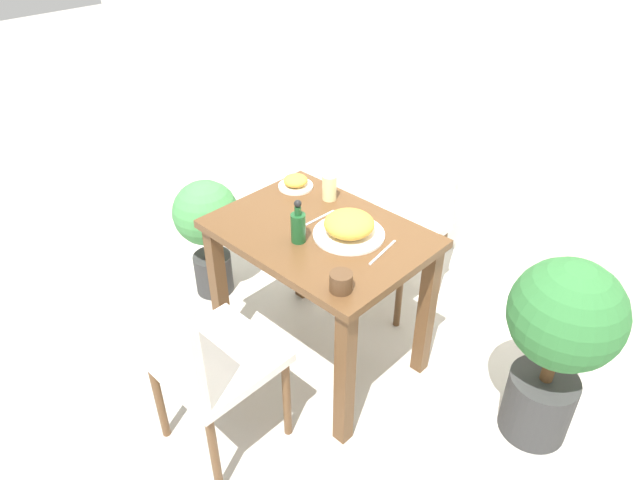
# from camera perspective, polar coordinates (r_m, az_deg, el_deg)

# --- Properties ---
(ground_plane) EXTENTS (16.00, 16.00, 0.00)m
(ground_plane) POSITION_cam_1_polar(r_m,az_deg,el_deg) (2.82, 0.00, -11.44)
(ground_plane) COLOR #B7B2A8
(wall_back) EXTENTS (8.00, 0.05, 2.60)m
(wall_back) POSITION_cam_1_polar(r_m,az_deg,el_deg) (3.08, 17.29, 19.35)
(wall_back) COLOR beige
(wall_back) RESTS_ON ground_plane
(dining_table) EXTENTS (0.88, 0.64, 0.73)m
(dining_table) POSITION_cam_1_polar(r_m,az_deg,el_deg) (2.43, 0.00, -1.70)
(dining_table) COLOR brown
(dining_table) RESTS_ON ground_plane
(chair_near) EXTENTS (0.42, 0.42, 0.90)m
(chair_near) POSITION_cam_1_polar(r_m,az_deg,el_deg) (2.15, -12.13, -11.27)
(chair_near) COLOR silver
(chair_near) RESTS_ON ground_plane
(chair_far) EXTENTS (0.42, 0.42, 0.90)m
(chair_far) POSITION_cam_1_polar(r_m,az_deg,el_deg) (2.95, 8.66, 3.11)
(chair_far) COLOR silver
(chair_far) RESTS_ON ground_plane
(food_plate) EXTENTS (0.29, 0.29, 0.10)m
(food_plate) POSITION_cam_1_polar(r_m,az_deg,el_deg) (2.30, 2.92, 1.40)
(food_plate) COLOR white
(food_plate) RESTS_ON dining_table
(side_plate) EXTENTS (0.16, 0.16, 0.06)m
(side_plate) POSITION_cam_1_polar(r_m,az_deg,el_deg) (2.66, -2.46, 5.78)
(side_plate) COLOR white
(side_plate) RESTS_ON dining_table
(drink_cup) EXTENTS (0.08, 0.08, 0.07)m
(drink_cup) POSITION_cam_1_polar(r_m,az_deg,el_deg) (2.02, 2.12, -4.20)
(drink_cup) COLOR #4C331E
(drink_cup) RESTS_ON dining_table
(juice_glass) EXTENTS (0.06, 0.06, 0.12)m
(juice_glass) POSITION_cam_1_polar(r_m,az_deg,el_deg) (2.55, 0.94, 5.27)
(juice_glass) COLOR beige
(juice_glass) RESTS_ON dining_table
(sauce_bottle) EXTENTS (0.06, 0.06, 0.19)m
(sauce_bottle) POSITION_cam_1_polar(r_m,az_deg,el_deg) (2.25, -2.19, 1.43)
(sauce_bottle) COLOR #194C23
(sauce_bottle) RESTS_ON dining_table
(fork_utensil) EXTENTS (0.02, 0.20, 0.00)m
(fork_utensil) POSITION_cam_1_polar(r_m,az_deg,el_deg) (2.42, -0.24, 2.12)
(fork_utensil) COLOR silver
(fork_utensil) RESTS_ON dining_table
(spoon_utensil) EXTENTS (0.04, 0.20, 0.00)m
(spoon_utensil) POSITION_cam_1_polar(r_m,az_deg,el_deg) (2.23, 6.29, -1.23)
(spoon_utensil) COLOR silver
(spoon_utensil) RESTS_ON dining_table
(potted_plant_left) EXTENTS (0.34, 0.34, 0.67)m
(potted_plant_left) POSITION_cam_1_polar(r_m,az_deg,el_deg) (3.00, -11.19, 1.46)
(potted_plant_left) COLOR #333333
(potted_plant_left) RESTS_ON ground_plane
(potted_plant_right) EXTENTS (0.42, 0.42, 0.84)m
(potted_plant_right) POSITION_cam_1_polar(r_m,az_deg,el_deg) (2.33, 22.81, -8.91)
(potted_plant_right) COLOR #333333
(potted_plant_right) RESTS_ON ground_plane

